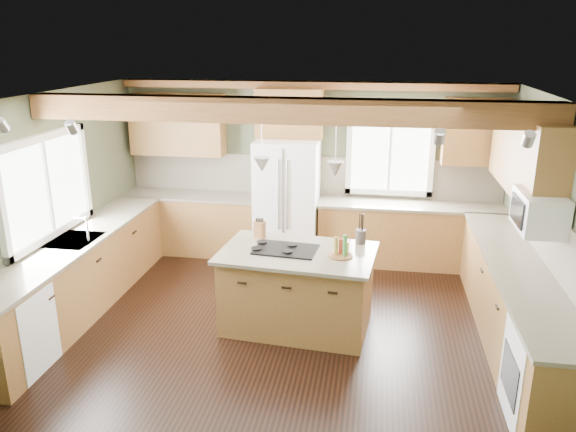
# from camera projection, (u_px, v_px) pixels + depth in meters

# --- Properties ---
(floor) EXTENTS (5.60, 5.60, 0.00)m
(floor) POSITION_uv_depth(u_px,v_px,m) (283.00, 328.00, 6.45)
(floor) COLOR black
(floor) RESTS_ON ground
(ceiling) EXTENTS (5.60, 5.60, 0.00)m
(ceiling) POSITION_uv_depth(u_px,v_px,m) (283.00, 99.00, 5.65)
(ceiling) COLOR silver
(ceiling) RESTS_ON wall_back
(wall_back) EXTENTS (5.60, 0.00, 5.60)m
(wall_back) POSITION_uv_depth(u_px,v_px,m) (311.00, 169.00, 8.40)
(wall_back) COLOR #4B5139
(wall_back) RESTS_ON ground
(wall_left) EXTENTS (0.00, 5.00, 5.00)m
(wall_left) POSITION_uv_depth(u_px,v_px,m) (44.00, 209.00, 6.48)
(wall_left) COLOR #4B5139
(wall_left) RESTS_ON ground
(wall_right) EXTENTS (0.00, 5.00, 5.00)m
(wall_right) POSITION_uv_depth(u_px,v_px,m) (558.00, 235.00, 5.62)
(wall_right) COLOR #4B5139
(wall_right) RESTS_ON ground
(ceiling_beam) EXTENTS (5.55, 0.26, 0.26)m
(ceiling_beam) POSITION_uv_depth(u_px,v_px,m) (284.00, 110.00, 5.78)
(ceiling_beam) COLOR #543118
(ceiling_beam) RESTS_ON ceiling
(soffit_trim) EXTENTS (5.55, 0.20, 0.10)m
(soffit_trim) POSITION_uv_depth(u_px,v_px,m) (311.00, 85.00, 7.93)
(soffit_trim) COLOR #543118
(soffit_trim) RESTS_ON ceiling
(backsplash_back) EXTENTS (5.58, 0.03, 0.58)m
(backsplash_back) POSITION_uv_depth(u_px,v_px,m) (311.00, 175.00, 8.41)
(backsplash_back) COLOR brown
(backsplash_back) RESTS_ON wall_back
(backsplash_right) EXTENTS (0.03, 3.70, 0.58)m
(backsplash_right) POSITION_uv_depth(u_px,v_px,m) (554.00, 242.00, 5.70)
(backsplash_right) COLOR brown
(backsplash_right) RESTS_ON wall_right
(base_cab_back_left) EXTENTS (2.02, 0.60, 0.88)m
(base_cab_back_left) POSITION_uv_depth(u_px,v_px,m) (193.00, 224.00, 8.65)
(base_cab_back_left) COLOR brown
(base_cab_back_left) RESTS_ON floor
(counter_back_left) EXTENTS (2.06, 0.64, 0.04)m
(counter_back_left) POSITION_uv_depth(u_px,v_px,m) (191.00, 195.00, 8.51)
(counter_back_left) COLOR #4F463A
(counter_back_left) RESTS_ON base_cab_back_left
(base_cab_back_right) EXTENTS (2.62, 0.60, 0.88)m
(base_cab_back_right) POSITION_uv_depth(u_px,v_px,m) (410.00, 235.00, 8.15)
(base_cab_back_right) COLOR brown
(base_cab_back_right) RESTS_ON floor
(counter_back_right) EXTENTS (2.66, 0.64, 0.04)m
(counter_back_right) POSITION_uv_depth(u_px,v_px,m) (412.00, 205.00, 8.01)
(counter_back_right) COLOR #4F463A
(counter_back_right) RESTS_ON base_cab_back_right
(base_cab_left) EXTENTS (0.60, 3.70, 0.88)m
(base_cab_left) POSITION_uv_depth(u_px,v_px,m) (79.00, 277.00, 6.74)
(base_cab_left) COLOR brown
(base_cab_left) RESTS_ON floor
(counter_left) EXTENTS (0.64, 3.74, 0.04)m
(counter_left) POSITION_uv_depth(u_px,v_px,m) (75.00, 241.00, 6.60)
(counter_left) COLOR #4F463A
(counter_left) RESTS_ON base_cab_left
(base_cab_right) EXTENTS (0.60, 3.70, 0.88)m
(base_cab_right) POSITION_uv_depth(u_px,v_px,m) (515.00, 308.00, 5.98)
(base_cab_right) COLOR brown
(base_cab_right) RESTS_ON floor
(counter_right) EXTENTS (0.64, 3.74, 0.04)m
(counter_right) POSITION_uv_depth(u_px,v_px,m) (520.00, 268.00, 5.84)
(counter_right) COLOR #4F463A
(counter_right) RESTS_ON base_cab_right
(upper_cab_back_left) EXTENTS (1.40, 0.35, 0.90)m
(upper_cab_back_left) POSITION_uv_depth(u_px,v_px,m) (178.00, 125.00, 8.34)
(upper_cab_back_left) COLOR brown
(upper_cab_back_left) RESTS_ON wall_back
(upper_cab_over_fridge) EXTENTS (0.96, 0.35, 0.70)m
(upper_cab_over_fridge) POSITION_uv_depth(u_px,v_px,m) (290.00, 113.00, 8.02)
(upper_cab_over_fridge) COLOR brown
(upper_cab_over_fridge) RESTS_ON wall_back
(upper_cab_right) EXTENTS (0.35, 2.20, 0.90)m
(upper_cab_right) POSITION_uv_depth(u_px,v_px,m) (526.00, 153.00, 6.30)
(upper_cab_right) COLOR brown
(upper_cab_right) RESTS_ON wall_right
(upper_cab_back_corner) EXTENTS (0.90, 0.35, 0.90)m
(upper_cab_back_corner) POSITION_uv_depth(u_px,v_px,m) (477.00, 132.00, 7.69)
(upper_cab_back_corner) COLOR brown
(upper_cab_back_corner) RESTS_ON wall_back
(window_left) EXTENTS (0.04, 1.60, 1.05)m
(window_left) POSITION_uv_depth(u_px,v_px,m) (46.00, 187.00, 6.45)
(window_left) COLOR white
(window_left) RESTS_ON wall_left
(window_back) EXTENTS (1.10, 0.04, 1.00)m
(window_back) POSITION_uv_depth(u_px,v_px,m) (390.00, 156.00, 8.13)
(window_back) COLOR white
(window_back) RESTS_ON wall_back
(sink) EXTENTS (0.50, 0.65, 0.03)m
(sink) POSITION_uv_depth(u_px,v_px,m) (75.00, 241.00, 6.60)
(sink) COLOR #262628
(sink) RESTS_ON counter_left
(faucet) EXTENTS (0.02, 0.02, 0.28)m
(faucet) POSITION_uv_depth(u_px,v_px,m) (88.00, 230.00, 6.53)
(faucet) COLOR #B2B2B7
(faucet) RESTS_ON sink
(dishwasher) EXTENTS (0.60, 0.60, 0.84)m
(dishwasher) POSITION_uv_depth(u_px,v_px,m) (13.00, 331.00, 5.52)
(dishwasher) COLOR white
(dishwasher) RESTS_ON floor
(oven) EXTENTS (0.60, 0.72, 0.84)m
(oven) POSITION_uv_depth(u_px,v_px,m) (547.00, 378.00, 4.76)
(oven) COLOR white
(oven) RESTS_ON floor
(microwave) EXTENTS (0.40, 0.70, 0.38)m
(microwave) POSITION_uv_depth(u_px,v_px,m) (539.00, 212.00, 5.53)
(microwave) COLOR white
(microwave) RESTS_ON wall_right
(pendant_left) EXTENTS (0.18, 0.18, 0.16)m
(pendant_left) POSITION_uv_depth(u_px,v_px,m) (262.00, 165.00, 6.03)
(pendant_left) COLOR #B2B2B7
(pendant_left) RESTS_ON ceiling
(pendant_right) EXTENTS (0.18, 0.18, 0.16)m
(pendant_right) POSITION_uv_depth(u_px,v_px,m) (335.00, 169.00, 5.85)
(pendant_right) COLOR #B2B2B7
(pendant_right) RESTS_ON ceiling
(refrigerator) EXTENTS (0.90, 0.74, 1.80)m
(refrigerator) POSITION_uv_depth(u_px,v_px,m) (287.00, 201.00, 8.21)
(refrigerator) COLOR white
(refrigerator) RESTS_ON floor
(island) EXTENTS (1.68, 1.12, 0.88)m
(island) POSITION_uv_depth(u_px,v_px,m) (297.00, 291.00, 6.38)
(island) COLOR olive
(island) RESTS_ON floor
(island_top) EXTENTS (1.79, 1.23, 0.04)m
(island_top) POSITION_uv_depth(u_px,v_px,m) (298.00, 253.00, 6.24)
(island_top) COLOR #4F463A
(island_top) RESTS_ON island
(cooktop) EXTENTS (0.73, 0.52, 0.02)m
(cooktop) POSITION_uv_depth(u_px,v_px,m) (286.00, 249.00, 6.26)
(cooktop) COLOR black
(cooktop) RESTS_ON island_top
(knife_block) EXTENTS (0.14, 0.13, 0.20)m
(knife_block) POSITION_uv_depth(u_px,v_px,m) (260.00, 230.00, 6.64)
(knife_block) COLOR brown
(knife_block) RESTS_ON island_top
(utensil_crock) EXTENTS (0.12, 0.12, 0.16)m
(utensil_crock) POSITION_uv_depth(u_px,v_px,m) (361.00, 237.00, 6.46)
(utensil_crock) COLOR #433A36
(utensil_crock) RESTS_ON island_top
(bottle_tray) EXTENTS (0.35, 0.35, 0.24)m
(bottle_tray) POSITION_uv_depth(u_px,v_px,m) (341.00, 246.00, 6.05)
(bottle_tray) COLOR #582C1A
(bottle_tray) RESTS_ON island_top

